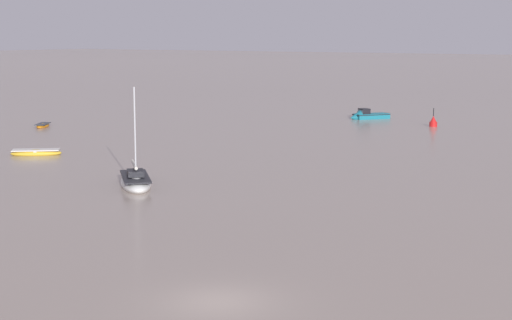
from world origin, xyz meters
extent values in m
plane|color=gray|center=(0.00, 0.00, 0.00)|extent=(800.00, 800.00, 0.00)
ellipsoid|color=gold|center=(-37.12, 24.45, 0.16)|extent=(4.38, 3.99, 0.70)
cube|color=silver|center=(-37.12, 24.45, 0.45)|extent=(4.09, 3.74, 0.09)
cube|color=silver|center=(-37.12, 24.45, 0.35)|extent=(1.08, 1.23, 0.07)
ellipsoid|color=orange|center=(-53.49, 40.48, 0.12)|extent=(2.87, 3.55, 0.55)
cube|color=#33383F|center=(-53.49, 40.48, 0.36)|extent=(2.70, 3.31, 0.07)
cube|color=#33383F|center=(-53.49, 40.48, 0.27)|extent=(1.02, 0.76, 0.05)
cube|color=#197084|center=(-25.68, 69.49, 0.22)|extent=(4.05, 4.63, 0.86)
cone|color=#197084|center=(-27.02, 67.63, 0.22)|extent=(2.21, 2.13, 1.73)
cube|color=black|center=(-25.71, 69.45, 0.54)|extent=(4.14, 4.73, 0.10)
cube|color=black|center=(-26.29, 68.64, 0.98)|extent=(1.73, 1.66, 0.67)
cube|color=#384751|center=(-26.60, 68.22, 1.03)|extent=(1.20, 0.96, 0.53)
cube|color=black|center=(-24.42, 71.23, 0.35)|extent=(0.44, 0.42, 0.61)
ellipsoid|color=white|center=(-19.69, 17.66, 0.23)|extent=(6.09, 6.07, 1.13)
cube|color=black|center=(-19.69, 17.66, 0.68)|extent=(5.25, 5.23, 0.11)
cube|color=black|center=(-19.46, 17.43, 1.00)|extent=(1.91, 1.91, 0.41)
cylinder|color=#B7BABF|center=(-19.27, 17.25, 3.90)|extent=(0.11, 0.11, 6.22)
cylinder|color=beige|center=(-20.27, 18.24, 1.41)|extent=(2.72, 2.70, 0.23)
cylinder|color=red|center=(-15.88, 65.21, 0.17)|extent=(0.90, 0.90, 0.70)
cone|color=red|center=(-15.88, 65.21, 0.87)|extent=(0.72, 0.72, 0.70)
cylinder|color=black|center=(-15.88, 65.21, 1.67)|extent=(0.10, 0.10, 0.90)
camera|label=1|loc=(18.66, -26.16, 10.64)|focal=58.41mm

